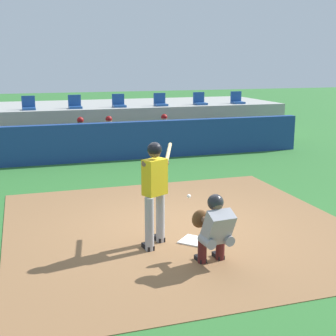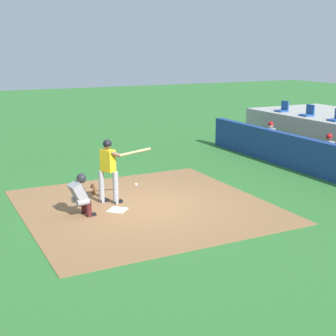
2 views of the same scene
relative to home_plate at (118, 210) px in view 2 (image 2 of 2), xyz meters
The scene contains 10 objects.
ground_plane 0.80m from the home_plate, 90.00° to the left, with size 80.00×80.00×0.00m, color #2D6B2D.
dirt_infield 0.80m from the home_plate, 90.00° to the left, with size 6.40×6.40×0.01m, color olive.
home_plate is the anchor object (origin of this frame).
batter_at_plate 1.22m from the home_plate, behind, with size 0.87×1.27×1.80m.
catcher_crouched 1.10m from the home_plate, 91.62° to the right, with size 0.52×1.83×1.13m.
dugout_wall 7.32m from the home_plate, 90.00° to the left, with size 13.00×0.30×1.20m, color navy.
dugout_player_0 9.14m from the home_plate, 116.70° to the left, with size 0.49×0.70×1.30m.
dugout_player_1 8.22m from the home_plate, 96.13° to the left, with size 0.49×0.70×1.30m.
stadium_seat_0 11.76m from the home_plate, 119.19° to the left, with size 0.46×0.46×0.48m.
stadium_seat_1 11.06m from the home_plate, 111.76° to the left, with size 0.46×0.46×0.48m.
Camera 2 is at (11.59, -5.17, 4.21)m, focal length 52.25 mm.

